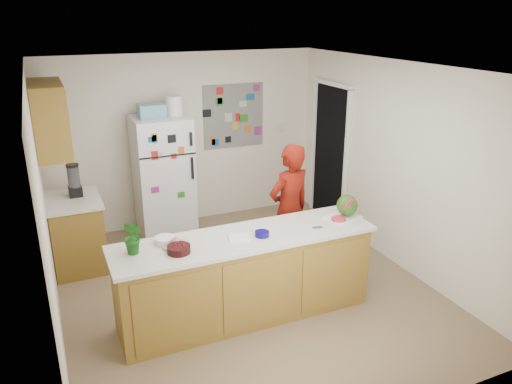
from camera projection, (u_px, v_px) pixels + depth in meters
name	position (u px, v px, depth m)	size (l,w,h in m)	color
floor	(245.00, 289.00, 5.79)	(4.00, 4.50, 0.02)	brown
wall_back	(186.00, 140.00, 7.30)	(4.00, 0.02, 2.50)	beige
wall_left	(43.00, 216.00, 4.60)	(0.02, 4.50, 2.50)	beige
wall_right	(396.00, 165.00, 6.12)	(0.02, 4.50, 2.50)	beige
ceiling	(243.00, 67.00, 4.93)	(4.00, 4.50, 0.02)	white
doorway	(331.00, 154.00, 7.43)	(0.03, 0.85, 2.04)	black
peninsula_base	(246.00, 278.00, 5.13)	(2.60, 0.62, 0.88)	brown
peninsula_top	(245.00, 238.00, 4.97)	(2.68, 0.70, 0.04)	silver
side_counter_base	(77.00, 234.00, 6.16)	(0.60, 0.80, 0.86)	brown
side_counter_top	(73.00, 201.00, 6.01)	(0.64, 0.84, 0.04)	silver
upper_cabinets	(49.00, 118.00, 5.57)	(0.35, 1.00, 0.80)	brown
refrigerator	(163.00, 177.00, 6.94)	(0.75, 0.70, 1.70)	silver
fridge_top_bin	(152.00, 111.00, 6.58)	(0.35, 0.28, 0.18)	#5999B2
photo_collage	(234.00, 116.00, 7.46)	(0.95, 0.01, 0.95)	slate
person	(289.00, 210.00, 5.91)	(0.59, 0.39, 1.62)	#601007
blender_appliance	(74.00, 181.00, 6.03)	(0.14, 0.14, 0.38)	black
cutting_board	(343.00, 217.00, 5.40)	(0.36, 0.27, 0.01)	silver
watermelon	(347.00, 205.00, 5.40)	(0.23, 0.23, 0.23)	#325F16
watermelon_slice	(339.00, 219.00, 5.32)	(0.15, 0.15, 0.02)	red
cherry_bowl	(179.00, 249.00, 4.61)	(0.22, 0.22, 0.07)	black
white_bowl	(165.00, 240.00, 4.81)	(0.20, 0.20, 0.06)	silver
cobalt_bowl	(262.00, 234.00, 4.96)	(0.15, 0.15, 0.05)	#0C0659
plate	(177.00, 245.00, 4.75)	(0.28, 0.28, 0.02)	tan
paper_towel	(239.00, 238.00, 4.91)	(0.20, 0.18, 0.02)	white
keys	(318.00, 228.00, 5.14)	(0.10, 0.04, 0.01)	gray
potted_plant	(133.00, 237.00, 4.54)	(0.19, 0.15, 0.34)	#0C3D0E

